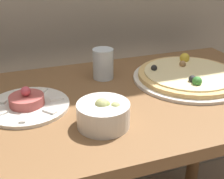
{
  "coord_description": "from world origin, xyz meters",
  "views": [
    {
      "loc": [
        -0.24,
        -0.47,
        1.17
      ],
      "look_at": [
        0.03,
        0.28,
        0.79
      ],
      "focal_mm": 50.0,
      "sensor_mm": 36.0,
      "label": 1
    }
  ],
  "objects": [
    {
      "name": "drinking_glass",
      "position": [
        0.06,
        0.46,
        0.8
      ],
      "size": [
        0.07,
        0.07,
        0.1
      ],
      "color": "silver",
      "rests_on": "dining_table"
    },
    {
      "name": "pizza_plate",
      "position": [
        0.33,
        0.35,
        0.76
      ],
      "size": [
        0.37,
        0.37,
        0.06
      ],
      "color": "silver",
      "rests_on": "dining_table"
    },
    {
      "name": "small_bowl",
      "position": [
        -0.03,
        0.17,
        0.78
      ],
      "size": [
        0.13,
        0.13,
        0.08
      ],
      "color": "silver",
      "rests_on": "dining_table"
    },
    {
      "name": "dining_table",
      "position": [
        0.0,
        0.31,
        0.63
      ],
      "size": [
        1.25,
        0.63,
        0.75
      ],
      "color": "brown",
      "rests_on": "ground_plane"
    },
    {
      "name": "tartare_plate",
      "position": [
        -0.2,
        0.33,
        0.76
      ],
      "size": [
        0.23,
        0.23,
        0.06
      ],
      "color": "silver",
      "rests_on": "dining_table"
    }
  ]
}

